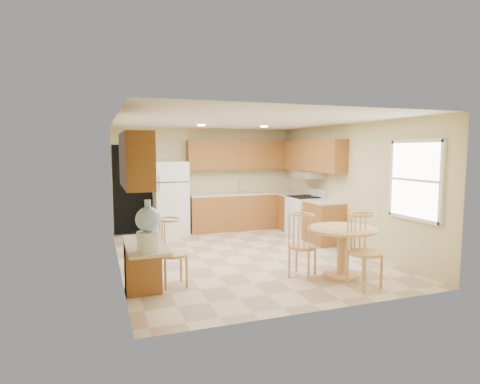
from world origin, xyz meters
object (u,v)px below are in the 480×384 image
object	(u,v)px
refrigerator	(171,198)
chair_table_b	(370,245)
stove	(305,216)
chair_table_a	(306,240)
chair_desk	(174,247)
dining_table	(342,245)
water_crock	(148,228)

from	to	relation	value
refrigerator	chair_table_b	distance (m)	5.11
stove	chair_table_a	bearing A→B (deg)	-118.65
chair_desk	chair_table_b	bearing A→B (deg)	64.92
chair_desk	refrigerator	bearing A→B (deg)	166.98
refrigerator	dining_table	size ratio (longest dim) A/B	1.62
refrigerator	dining_table	bearing A→B (deg)	-64.74
chair_table_a	dining_table	bearing A→B (deg)	32.50
chair_table_b	dining_table	bearing A→B (deg)	-95.13
stove	dining_table	bearing A→B (deg)	-108.06
dining_table	chair_desk	bearing A→B (deg)	170.86
refrigerator	chair_desk	xyz separation A→B (m)	(-0.60, -3.69, -0.26)
water_crock	chair_table_b	bearing A→B (deg)	-4.07
stove	dining_table	xyz separation A→B (m)	(-0.94, -2.88, 0.04)
refrigerator	chair_table_b	bearing A→B (deg)	-67.10
refrigerator	water_crock	distance (m)	4.61
chair_table_b	chair_desk	xyz separation A→B (m)	(-2.59, 1.01, -0.05)
chair_table_b	water_crock	xyz separation A→B (m)	(-3.04, 0.22, 0.41)
chair_table_a	stove	bearing A→B (deg)	109.60
dining_table	water_crock	world-z (taller)	water_crock
chair_desk	chair_table_a	bearing A→B (deg)	78.95
dining_table	chair_table_b	xyz separation A→B (m)	(0.05, -0.60, 0.13)
dining_table	water_crock	bearing A→B (deg)	-172.69
water_crock	dining_table	bearing A→B (deg)	7.31
chair_table_a	water_crock	xyz separation A→B (m)	(-2.44, -0.54, 0.45)
dining_table	water_crock	xyz separation A→B (m)	(-2.99, -0.38, 0.54)
stove	chair_desk	world-z (taller)	stove
stove	chair_desk	size ratio (longest dim) A/B	1.11
dining_table	refrigerator	bearing A→B (deg)	115.26
refrigerator	stove	world-z (taller)	refrigerator
chair_table_a	chair_desk	distance (m)	2.00
chair_desk	water_crock	world-z (taller)	water_crock
refrigerator	chair_table_a	xyz separation A→B (m)	(1.39, -3.95, -0.25)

